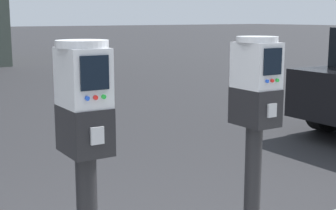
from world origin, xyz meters
The scene contains 2 objects.
parking_meter_near_kerb centered at (-0.18, -0.10, 1.05)m, with size 0.22×0.26×1.32m.
parking_meter_twin_adjacent centered at (0.80, -0.10, 1.05)m, with size 0.22×0.26×1.32m.
Camera 1 is at (-1.02, -1.94, 1.56)m, focal length 52.29 mm.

